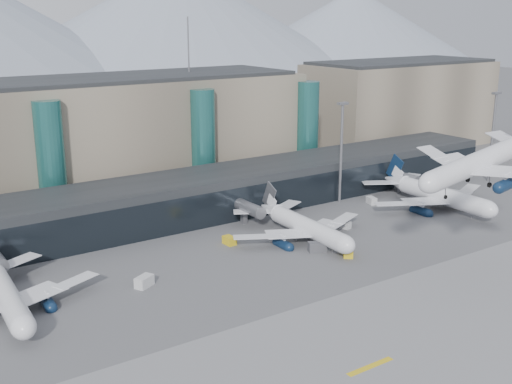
# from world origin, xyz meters

# --- Properties ---
(ground) EXTENTS (900.00, 900.00, 0.00)m
(ground) POSITION_xyz_m (0.00, 0.00, 0.00)
(ground) COLOR #515154
(ground) RESTS_ON ground
(runway_strip) EXTENTS (400.00, 40.00, 0.04)m
(runway_strip) POSITION_xyz_m (0.00, -15.00, 0.02)
(runway_strip) COLOR slate
(runway_strip) RESTS_ON ground
(runway_markings) EXTENTS (128.00, 1.00, 0.02)m
(runway_markings) POSITION_xyz_m (-0.00, -15.00, 0.05)
(runway_markings) COLOR gold
(runway_markings) RESTS_ON ground
(concourse) EXTENTS (170.00, 27.00, 10.00)m
(concourse) POSITION_xyz_m (-0.02, 57.73, 4.97)
(concourse) COLOR black
(concourse) RESTS_ON ground
(terminal_main) EXTENTS (130.00, 30.00, 31.00)m
(terminal_main) POSITION_xyz_m (-25.00, 90.00, 15.44)
(terminal_main) COLOR gray
(terminal_main) RESTS_ON ground
(terminal_east) EXTENTS (70.00, 30.00, 31.00)m
(terminal_east) POSITION_xyz_m (95.00, 90.00, 15.44)
(terminal_east) COLOR gray
(terminal_east) RESTS_ON ground
(teal_towers) EXTENTS (116.40, 19.40, 46.00)m
(teal_towers) POSITION_xyz_m (-14.99, 74.01, 14.01)
(teal_towers) COLOR #22605D
(teal_towers) RESTS_ON ground
(lightmast_mid) EXTENTS (3.00, 1.20, 25.60)m
(lightmast_mid) POSITION_xyz_m (30.00, 48.00, 14.42)
(lightmast_mid) COLOR slate
(lightmast_mid) RESTS_ON ground
(lightmast_right) EXTENTS (3.00, 1.20, 25.60)m
(lightmast_right) POSITION_xyz_m (80.00, 40.00, 14.42)
(lightmast_right) COLOR slate
(lightmast_right) RESTS_ON ground
(hero_jet) EXTENTS (31.80, 32.86, 10.58)m
(hero_jet) POSITION_xyz_m (18.51, -2.63, 22.83)
(hero_jet) COLOR silver
(hero_jet) RESTS_ON ground
(jet_parked_left) EXTENTS (33.14, 32.39, 10.68)m
(jet_parked_left) POSITION_xyz_m (-56.59, 32.34, 4.04)
(jet_parked_left) COLOR silver
(jet_parked_left) RESTS_ON ground
(jet_parked_mid) EXTENTS (34.09, 33.23, 10.98)m
(jet_parked_mid) POSITION_xyz_m (4.64, 32.38, 4.15)
(jet_parked_mid) COLOR silver
(jet_parked_mid) RESTS_ON ground
(jet_parked_right) EXTENTS (37.89, 36.92, 12.21)m
(jet_parked_right) POSITION_xyz_m (46.73, 32.54, 4.62)
(jet_parked_right) COLOR silver
(jet_parked_right) RESTS_ON ground
(veh_a) EXTENTS (3.98, 3.36, 1.95)m
(veh_a) POSITION_xyz_m (-34.13, 27.07, 0.98)
(veh_a) COLOR #BDBDBD
(veh_a) RESTS_ON ground
(veh_b) EXTENTS (1.97, 3.04, 1.70)m
(veh_b) POSITION_xyz_m (-10.19, 37.02, 0.85)
(veh_b) COLOR gold
(veh_b) RESTS_ON ground
(veh_c) EXTENTS (4.09, 3.21, 2.01)m
(veh_c) POSITION_xyz_m (2.29, 23.34, 1.01)
(veh_c) COLOR #46464B
(veh_c) RESTS_ON ground
(veh_d) EXTENTS (2.41, 3.41, 1.76)m
(veh_d) POSITION_xyz_m (35.53, 42.06, 0.88)
(veh_d) COLOR #BDBDBD
(veh_d) RESTS_ON ground
(veh_e) EXTENTS (2.99, 2.10, 1.54)m
(veh_e) POSITION_xyz_m (52.26, 29.71, 0.77)
(veh_e) COLOR gold
(veh_e) RESTS_ON ground
(veh_g) EXTENTS (2.33, 3.08, 1.59)m
(veh_g) POSITION_xyz_m (16.83, 31.34, 0.80)
(veh_g) COLOR #BDBDBD
(veh_g) RESTS_ON ground
(veh_h) EXTENTS (3.64, 3.89, 1.94)m
(veh_h) POSITION_xyz_m (5.79, 18.00, 0.97)
(veh_h) COLOR gold
(veh_h) RESTS_ON ground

